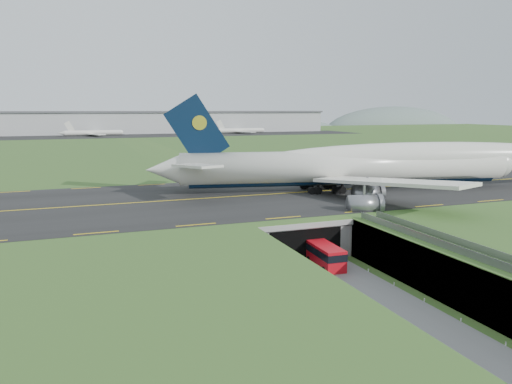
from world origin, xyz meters
name	(u,v)px	position (x,y,z in m)	size (l,w,h in m)	color
ground	(331,278)	(0.00, 0.00, 0.00)	(900.00, 900.00, 0.00)	#2D5722
airfield_deck	(332,257)	(0.00, 0.00, 3.00)	(800.00, 800.00, 6.00)	gray
trench_road	(361,296)	(0.00, -7.50, 0.10)	(12.00, 75.00, 0.20)	slate
taxiway	(250,196)	(0.00, 33.00, 6.09)	(800.00, 44.00, 0.18)	black
tunnel_portal	(283,228)	(0.00, 16.71, 3.33)	(17.00, 22.30, 6.00)	gray
guideway	(508,274)	(11.00, -19.11, 5.32)	(3.00, 53.00, 7.05)	#A8A8A3
jumbo_jet	(379,164)	(27.77, 30.45, 11.54)	(96.49, 60.96, 20.56)	silver
shuttle_tram	(325,256)	(1.41, 4.37, 1.79)	(3.40, 8.18, 3.27)	red
cargo_terminal	(119,122)	(-0.10, 299.41, 13.96)	(320.00, 67.00, 15.60)	#B2B2B2
distant_hills	(175,137)	(64.38, 430.00, -4.00)	(700.00, 91.00, 60.00)	slate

